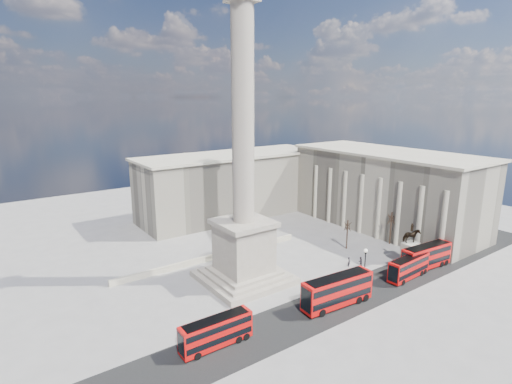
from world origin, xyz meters
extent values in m
plane|color=gray|center=(0.00, 0.00, 0.00)|extent=(180.00, 180.00, 0.00)
cube|color=black|center=(5.00, -10.00, 0.00)|extent=(120.00, 9.00, 0.01)
cube|color=#A39988|center=(0.00, 5.00, 0.50)|extent=(14.00, 14.00, 1.00)
cube|color=#A39988|center=(0.00, 5.00, 1.25)|extent=(12.00, 12.00, 0.50)
cube|color=#A39988|center=(0.00, 5.00, 1.75)|extent=(10.00, 10.00, 0.50)
cube|color=#A39988|center=(0.00, 5.00, 6.00)|extent=(8.00, 8.00, 8.00)
cube|color=#A39988|center=(0.00, 5.00, 10.40)|extent=(9.00, 9.00, 0.80)
cylinder|color=#A29786|center=(0.00, 5.00, 27.80)|extent=(3.60, 3.60, 34.00)
cube|color=beige|center=(0.00, 16.00, 0.55)|extent=(40.00, 0.60, 1.10)
cube|color=#B0A790|center=(45.00, 10.00, 9.00)|extent=(18.00, 45.00, 18.00)
cube|color=beige|center=(45.00, 10.00, 18.30)|extent=(19.00, 46.00, 0.60)
cube|color=#B0A790|center=(20.00, 40.00, 8.00)|extent=(50.00, 16.00, 16.00)
cube|color=beige|center=(20.00, 40.00, 16.30)|extent=(51.00, 17.00, 0.60)
cube|color=red|center=(-13.56, -8.85, 2.09)|extent=(9.72, 2.31, 3.57)
cube|color=black|center=(-13.56, -8.85, 1.45)|extent=(9.33, 2.37, 0.79)
cube|color=black|center=(-13.56, -8.85, 3.04)|extent=(9.33, 2.37, 0.79)
cube|color=black|center=(-13.56, -8.85, 3.90)|extent=(8.75, 2.08, 0.05)
cylinder|color=black|center=(-16.76, -8.82, 0.48)|extent=(1.00, 2.33, 0.97)
cylinder|color=black|center=(-10.84, -8.88, 0.48)|extent=(1.00, 2.33, 0.97)
cylinder|color=black|center=(-9.68, -8.90, 0.48)|extent=(1.00, 2.33, 0.97)
cube|color=red|center=(6.51, -10.67, 2.59)|extent=(12.16, 3.66, 4.41)
cube|color=black|center=(6.51, -10.67, 1.80)|extent=(11.68, 3.68, 0.98)
cube|color=black|center=(6.51, -10.67, 3.76)|extent=(11.68, 3.68, 0.98)
cube|color=black|center=(6.51, -10.67, 4.82)|extent=(10.94, 3.30, 0.07)
cylinder|color=black|center=(2.57, -10.35, 0.60)|extent=(1.42, 2.93, 1.20)
cylinder|color=black|center=(9.85, -10.93, 0.60)|extent=(1.42, 2.93, 1.20)
cylinder|color=black|center=(11.29, -11.05, 0.60)|extent=(1.42, 2.93, 1.20)
cube|color=red|center=(30.19, -10.63, 2.40)|extent=(11.28, 3.45, 4.09)
cube|color=black|center=(30.19, -10.63, 1.67)|extent=(10.84, 3.47, 0.91)
cube|color=black|center=(30.19, -10.63, 3.48)|extent=(10.84, 3.47, 0.91)
cube|color=black|center=(30.19, -10.63, 4.47)|extent=(10.15, 3.11, 0.06)
cylinder|color=black|center=(26.54, -10.32, 0.56)|extent=(1.33, 2.73, 1.11)
cylinder|color=black|center=(33.29, -10.89, 0.56)|extent=(1.33, 2.73, 1.11)
cylinder|color=black|center=(34.61, -11.01, 0.56)|extent=(1.33, 2.73, 1.11)
cube|color=red|center=(23.93, -11.20, 2.07)|extent=(9.70, 2.68, 3.53)
cube|color=black|center=(23.93, -11.20, 1.44)|extent=(9.32, 2.72, 0.79)
cube|color=black|center=(23.93, -11.20, 3.01)|extent=(9.32, 2.72, 0.79)
cube|color=black|center=(23.93, -11.20, 3.86)|extent=(8.73, 2.41, 0.05)
cylinder|color=black|center=(20.76, -11.36, 0.48)|extent=(1.08, 2.35, 0.96)
cylinder|color=black|center=(26.61, -11.05, 0.48)|extent=(1.08, 2.35, 0.96)
cylinder|color=black|center=(27.76, -10.99, 0.48)|extent=(1.08, 2.35, 0.96)
cylinder|color=black|center=(14.19, -9.42, 0.27)|extent=(0.48, 0.48, 0.55)
cylinder|color=black|center=(14.19, -9.42, 3.27)|extent=(0.17, 0.17, 6.54)
cylinder|color=black|center=(14.19, -9.42, 6.44)|extent=(0.33, 0.33, 0.33)
sphere|color=silver|center=(14.19, -9.42, 6.82)|extent=(0.61, 0.61, 0.61)
cube|color=beige|center=(29.47, -7.66, 0.24)|extent=(3.89, 2.92, 0.49)
cube|color=beige|center=(29.47, -7.66, 2.14)|extent=(3.11, 2.14, 4.28)
imported|color=black|center=(29.47, -7.66, 5.59)|extent=(3.41, 2.46, 2.62)
cylinder|color=black|center=(29.47, -7.66, 7.20)|extent=(0.49, 0.49, 1.17)
sphere|color=black|center=(29.47, -7.66, 7.95)|extent=(0.35, 0.35, 0.35)
cylinder|color=#332319|center=(35.53, 1.17, 3.59)|extent=(0.29, 0.29, 7.19)
cylinder|color=#332319|center=(25.78, 4.72, 3.13)|extent=(0.29, 0.29, 6.26)
cylinder|color=#332319|center=(40.67, 11.57, 3.15)|extent=(0.27, 0.27, 6.29)
imported|color=black|center=(19.15, -1.85, 0.93)|extent=(0.81, 0.74, 1.86)
imported|color=black|center=(21.12, -2.87, 0.91)|extent=(0.91, 0.72, 1.82)
imported|color=black|center=(13.57, -6.50, 0.77)|extent=(0.48, 0.94, 1.55)
camera|label=1|loc=(-35.65, -48.48, 31.05)|focal=28.00mm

